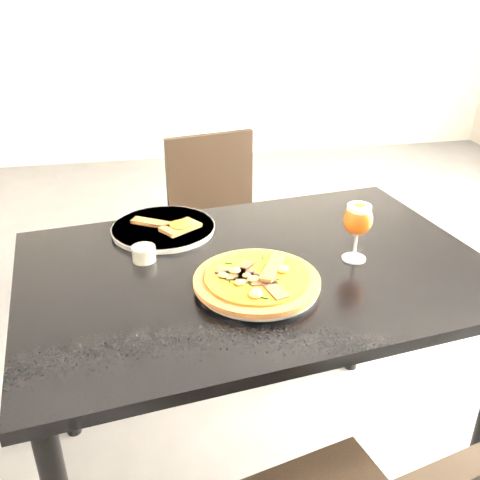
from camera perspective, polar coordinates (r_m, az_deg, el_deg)
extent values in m
plane|color=#515154|center=(2.13, 8.43, -15.86)|extent=(6.00, 6.00, 0.00)
cube|color=black|center=(1.40, 1.74, -3.24)|extent=(1.30, 0.95, 0.03)
cylinder|color=black|center=(1.83, -18.76, -10.90)|extent=(0.05, 0.05, 0.72)
cylinder|color=black|center=(2.06, 12.56, -5.34)|extent=(0.05, 0.05, 0.72)
cube|color=black|center=(2.19, -1.45, -0.80)|extent=(0.46, 0.46, 0.04)
cylinder|color=black|center=(2.14, -3.83, -8.62)|extent=(0.03, 0.03, 0.40)
cylinder|color=black|center=(2.24, 3.92, -6.80)|extent=(0.03, 0.03, 0.40)
cylinder|color=black|center=(2.39, -6.34, -4.52)|extent=(0.03, 0.03, 0.40)
cylinder|color=black|center=(2.48, 0.68, -3.08)|extent=(0.03, 0.03, 0.40)
cube|color=black|center=(2.25, -3.18, 6.40)|extent=(0.37, 0.10, 0.39)
cylinder|color=silver|center=(1.30, 1.92, -4.68)|extent=(0.40, 0.40, 0.02)
cylinder|color=brown|center=(1.28, 1.80, -4.32)|extent=(0.30, 0.30, 0.01)
cylinder|color=#A84D0E|center=(1.28, 1.81, -3.94)|extent=(0.25, 0.25, 0.01)
cube|color=#552F25|center=(1.28, 3.24, -3.59)|extent=(0.06, 0.03, 0.00)
cube|color=#552F25|center=(1.32, 2.85, -2.67)|extent=(0.06, 0.07, 0.00)
cube|color=#552F25|center=(1.34, 0.41, -2.22)|extent=(0.04, 0.07, 0.00)
cube|color=#552F25|center=(1.28, 0.39, -3.55)|extent=(0.07, 0.05, 0.00)
cube|color=#552F25|center=(1.25, -0.16, -4.49)|extent=(0.07, 0.05, 0.00)
cube|color=#552F25|center=(1.21, 1.79, -5.56)|extent=(0.04, 0.07, 0.00)
cube|color=#552F25|center=(1.26, 2.97, -4.22)|extent=(0.06, 0.07, 0.00)
ellipsoid|color=gold|center=(1.29, 2.55, -3.31)|extent=(0.03, 0.03, 0.01)
ellipsoid|color=gold|center=(1.34, 2.03, -1.99)|extent=(0.03, 0.03, 0.01)
ellipsoid|color=gold|center=(1.29, 1.18, -3.25)|extent=(0.03, 0.03, 0.01)
ellipsoid|color=gold|center=(1.28, -1.60, -3.46)|extent=(0.03, 0.03, 0.01)
ellipsoid|color=gold|center=(1.26, 1.07, -3.95)|extent=(0.03, 0.03, 0.01)
ellipsoid|color=gold|center=(1.21, 1.57, -5.44)|extent=(0.03, 0.03, 0.01)
ellipsoid|color=gold|center=(1.26, 2.47, -4.01)|extent=(0.03, 0.03, 0.01)
ellipsoid|color=gold|center=(1.27, 5.25, -3.78)|extent=(0.03, 0.03, 0.01)
cube|color=#0F450C|center=(1.29, 1.92, -3.41)|extent=(0.01, 0.02, 0.00)
cube|color=#0F450C|center=(1.32, 1.12, -2.74)|extent=(0.01, 0.02, 0.00)
cube|color=#0F450C|center=(1.33, -0.76, -2.51)|extent=(0.01, 0.02, 0.00)
cube|color=#0F450C|center=(1.28, 0.40, -3.56)|extent=(0.02, 0.01, 0.00)
cube|color=#0F450C|center=(1.27, -1.09, -4.05)|extent=(0.02, 0.00, 0.00)
cube|color=#0F450C|center=(1.27, 1.24, -4.01)|extent=(0.02, 0.01, 0.00)
cube|color=#0F450C|center=(1.24, 0.94, -4.83)|extent=(0.01, 0.02, 0.00)
cube|color=#0F450C|center=(1.21, 2.16, -5.74)|extent=(0.01, 0.02, 0.00)
cube|color=#0F450C|center=(1.25, 2.62, -4.42)|extent=(0.01, 0.02, 0.00)
cube|color=#0F450C|center=(1.25, 4.43, -4.55)|extent=(0.02, 0.02, 0.00)
cube|color=#0F450C|center=(1.28, 2.55, -3.80)|extent=(0.02, 0.01, 0.00)
cube|color=#0F450C|center=(1.30, 3.77, -3.32)|extent=(0.02, 0.01, 0.00)
cube|color=#0F450C|center=(1.33, 3.90, -2.37)|extent=(0.02, 0.02, 0.00)
cube|color=brown|center=(1.31, 2.07, -2.51)|extent=(0.09, 0.14, 0.01)
cylinder|color=silver|center=(1.59, -8.17, 1.23)|extent=(0.37, 0.37, 0.02)
cube|color=brown|center=(1.59, -9.27, 1.81)|extent=(0.13, 0.10, 0.01)
cube|color=brown|center=(1.56, -6.37, 1.38)|extent=(0.13, 0.12, 0.01)
cylinder|color=#A84D0E|center=(1.55, -6.38, 1.63)|extent=(0.06, 0.06, 0.00)
cube|color=brown|center=(1.39, -0.87, -2.47)|extent=(0.12, 0.08, 0.01)
cylinder|color=silver|center=(1.43, -10.22, -1.44)|extent=(0.06, 0.06, 0.04)
cylinder|color=yellow|center=(1.42, -10.27, -0.93)|extent=(0.05, 0.05, 0.01)
cylinder|color=silver|center=(1.45, 12.04, -1.93)|extent=(0.06, 0.06, 0.00)
cylinder|color=silver|center=(1.43, 12.18, -0.66)|extent=(0.01, 0.01, 0.07)
ellipsoid|color=#A1430F|center=(1.40, 12.48, 2.15)|extent=(0.08, 0.08, 0.09)
cylinder|color=white|center=(1.39, 12.61, 3.37)|extent=(0.06, 0.06, 0.01)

